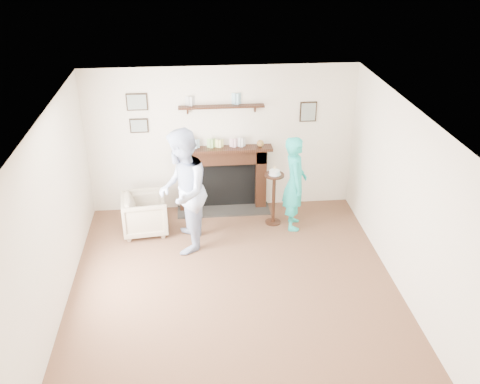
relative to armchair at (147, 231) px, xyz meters
name	(u,v)px	position (x,y,z in m)	size (l,w,h in m)	color
ground	(235,291)	(1.30, -1.72, 0.00)	(5.00, 5.00, 0.00)	brown
room_shell	(230,162)	(1.30, -1.03, 1.62)	(4.54, 5.02, 2.52)	#F0E3CC
armchair	(147,231)	(0.00, 0.00, 0.00)	(0.69, 0.71, 0.65)	#C2AE90
man	(185,247)	(0.63, -0.54, 0.00)	(0.93, 0.73, 1.92)	silver
woman	(293,225)	(2.42, -0.05, 0.00)	(0.57, 0.38, 1.57)	teal
pedestal_table	(274,189)	(2.10, 0.08, 0.63)	(0.32, 0.32, 1.03)	black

